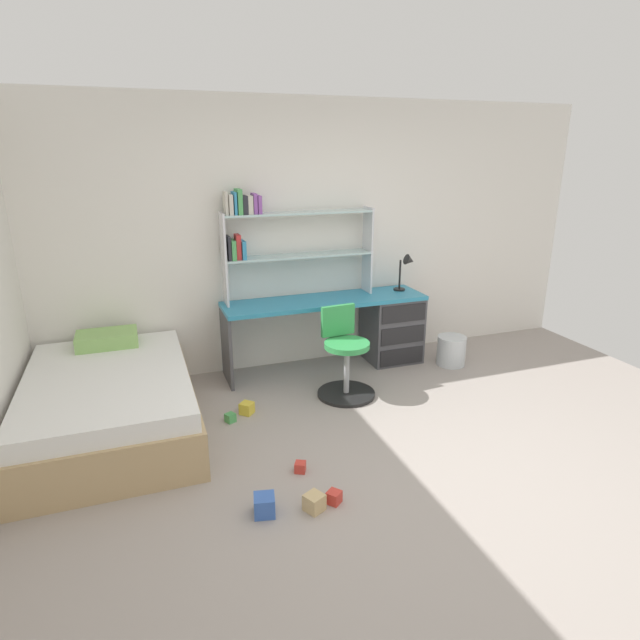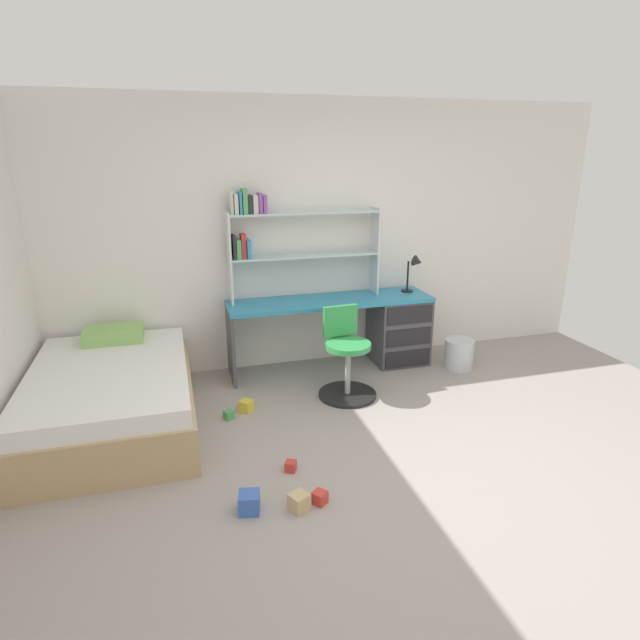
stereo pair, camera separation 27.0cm
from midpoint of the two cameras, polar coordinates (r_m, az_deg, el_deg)
name	(u,v)px [view 2 (the right image)]	position (r m, az deg, el deg)	size (l,w,h in m)	color
ground_plane	(411,488)	(3.69, 12.01, -17.53)	(6.15, 5.65, 0.02)	#9E938C
room_shell	(192,267)	(3.93, -11.87, 5.67)	(6.15, 5.65, 2.59)	white
desk	(381,325)	(5.40, 8.05, -0.59)	(2.01, 0.51, 0.73)	teal
bookshelf_hutch	(282,233)	(4.99, -2.61, 9.40)	(1.47, 0.22, 1.06)	silver
desk_lamp	(415,268)	(5.43, 11.74, 5.59)	(0.20, 0.17, 0.38)	black
swivel_chair	(346,362)	(4.68, 4.55, -4.60)	(0.52, 0.52, 0.80)	black
bed_platform	(112,397)	(4.45, -20.12, -7.89)	(1.24, 1.81, 0.62)	tan
waste_bin	(459,354)	(5.52, 16.22, -3.57)	(0.29, 0.29, 0.30)	silver
toy_block_blue_0	(249,503)	(3.39, -5.32, -19.21)	(0.13, 0.13, 0.13)	#3860B7
toy_block_yellow_1	(246,406)	(4.51, -6.33, -9.30)	(0.10, 0.10, 0.10)	gold
toy_block_green_2	(229,415)	(4.42, -8.14, -10.21)	(0.07, 0.07, 0.07)	#479E51
toy_block_natural_3	(299,502)	(3.40, 0.11, -19.22)	(0.11, 0.11, 0.11)	tan
toy_block_red_4	(320,497)	(3.46, 2.34, -18.78)	(0.08, 0.08, 0.08)	red
toy_block_red_5	(291,466)	(3.75, -1.08, -15.64)	(0.07, 0.07, 0.07)	red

